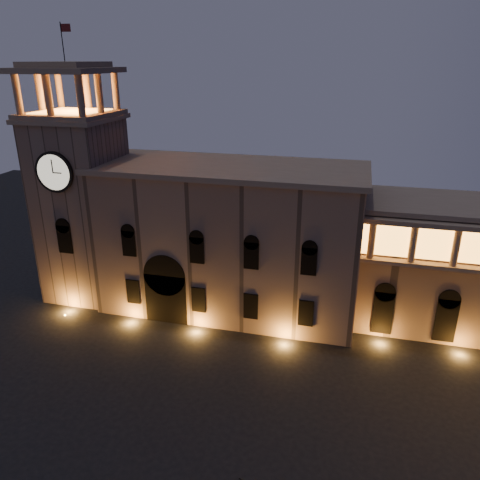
{
  "coord_description": "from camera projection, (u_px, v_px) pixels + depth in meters",
  "views": [
    {
      "loc": [
        11.9,
        -27.83,
        28.73
      ],
      "look_at": [
        0.77,
        16.0,
        11.12
      ],
      "focal_mm": 35.0,
      "sensor_mm": 36.0,
      "label": 1
    }
  ],
  "objects": [
    {
      "name": "clock_tower",
      "position": [
        82.0,
        200.0,
        57.4
      ],
      "size": [
        9.8,
        9.8,
        32.4
      ],
      "color": "#816654",
      "rests_on": "ground"
    },
    {
      "name": "government_building",
      "position": [
        229.0,
        239.0,
        55.39
      ],
      "size": [
        30.8,
        12.8,
        17.6
      ],
      "color": "#816654",
      "rests_on": "ground"
    },
    {
      "name": "ground",
      "position": [
        183.0,
        434.0,
        38.29
      ],
      "size": [
        160.0,
        160.0,
        0.0
      ],
      "primitive_type": "plane",
      "color": "black",
      "rests_on": "ground"
    }
  ]
}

